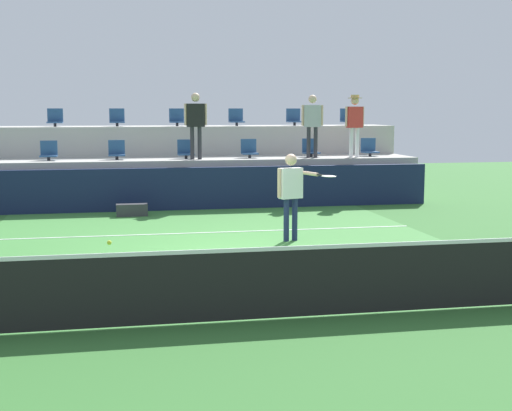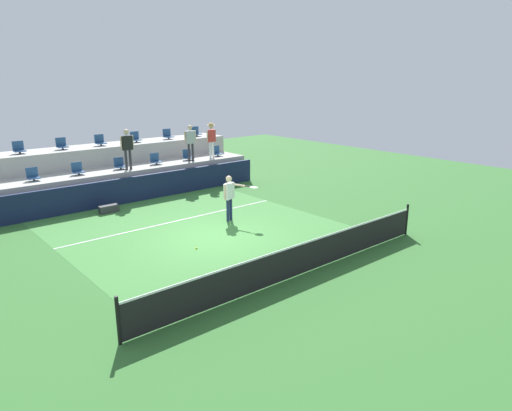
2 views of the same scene
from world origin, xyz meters
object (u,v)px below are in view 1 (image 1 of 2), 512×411
Objects in this scene: stadium_chair_lower_mid_right at (249,150)px; stadium_chair_upper_center at (177,119)px; stadium_chair_lower_center at (186,151)px; stadium_chair_lower_mid_left at (117,151)px; stadium_chair_lower_far_right at (369,149)px; spectator_in_grey at (196,119)px; stadium_chair_upper_mid_left at (117,119)px; stadium_chair_upper_mid_right at (236,119)px; spectator_in_white at (312,120)px; stadium_chair_lower_right at (311,149)px; stadium_chair_upper_far_right at (348,118)px; stadium_chair_upper_left at (55,119)px; spectator_with_hat at (355,119)px; tennis_ball at (109,243)px; tennis_player at (292,188)px; stadium_chair_lower_left at (49,152)px; stadium_chair_upper_right at (294,118)px; equipment_bag at (132,210)px.

stadium_chair_upper_center is (-1.85, 1.80, 0.85)m from stadium_chair_lower_mid_right.
stadium_chair_lower_mid_left is at bearing 180.00° from stadium_chair_lower_center.
stadium_chair_lower_far_right is at bearing -18.48° from stadium_chair_upper_center.
stadium_chair_lower_mid_left and stadium_chair_lower_center have the same top height.
stadium_chair_lower_mid_right is at bearing 14.05° from spectator_in_grey.
stadium_chair_upper_mid_right is at bearing 0.00° from stadium_chair_upper_mid_left.
spectator_in_white is (1.71, -0.38, 0.84)m from stadium_chair_lower_mid_right.
spectator_in_white is at bearing -99.57° from stadium_chair_lower_right.
stadium_chair_upper_mid_right and stadium_chair_upper_far_right have the same top height.
stadium_chair_lower_right is at bearing -14.16° from stadium_chair_upper_left.
spectator_with_hat is 11.20m from tennis_ball.
spectator_in_grey is 26.19× the size of tennis_ball.
stadium_chair_upper_mid_left is 8.67m from tennis_player.
stadium_chair_lower_far_right is 1.00× the size of stadium_chair_upper_mid_left.
tennis_ball is (1.62, -9.18, -0.80)m from stadium_chair_lower_left.
stadium_chair_lower_center is 0.30× the size of spectator_in_white.
stadium_chair_upper_right is (1.80, 0.00, 0.00)m from stadium_chair_upper_mid_right.
stadium_chair_upper_center reaches higher than stadium_chair_lower_mid_left.
stadium_chair_upper_far_right is 13.26m from tennis_ball.
stadium_chair_lower_center is 6.31m from tennis_player.
stadium_chair_upper_center reaches higher than stadium_chair_lower_center.
stadium_chair_lower_mid_left is 7.38m from stadium_chair_upper_far_right.
stadium_chair_lower_center and stadium_chair_lower_far_right have the same top height.
stadium_chair_upper_center is 7.65× the size of tennis_ball.
stadium_chair_upper_right reaches higher than equipment_bag.
stadium_chair_lower_mid_right is 1.00× the size of stadium_chair_lower_far_right.
stadium_chair_lower_right is at bearing 0.00° from stadium_chair_lower_mid_left.
stadium_chair_upper_mid_right is at bearing 71.23° from tennis_ball.
stadium_chair_upper_far_right is at bearing 51.18° from spectator_in_white.
stadium_chair_lower_left is 0.29× the size of spectator_in_grey.
stadium_chair_upper_right is at bearing 33.72° from spectator_in_grey.
spectator_in_grey reaches higher than stadium_chair_upper_mid_right.
stadium_chair_upper_mid_right is (1.71, 1.80, 0.85)m from stadium_chair_lower_center.
stadium_chair_lower_right is at bearing 22.43° from equipment_bag.
stadium_chair_upper_far_right is at bearing 14.21° from stadium_chair_lower_mid_left.
stadium_chair_lower_left is 9.10m from stadium_chair_upper_far_right.
stadium_chair_lower_mid_left is 7.65× the size of tennis_ball.
stadium_chair_upper_center is at bearing 180.00° from stadium_chair_upper_mid_right.
spectator_with_hat is at bearing 60.60° from tennis_player.
stadium_chair_lower_left is 1.77m from stadium_chair_lower_mid_left.
stadium_chair_upper_left is 4.91m from equipment_bag.
stadium_chair_upper_mid_left reaches higher than tennis_ball.
spectator_in_grey is (2.07, -2.18, 0.02)m from stadium_chair_upper_mid_left.
tennis_player is at bearing -121.99° from stadium_chair_lower_far_right.
stadium_chair_upper_center is at bearing 101.20° from tennis_player.
spectator_in_grey is at bearing -173.39° from stadium_chair_lower_right.
stadium_chair_lower_center is 5.61m from stadium_chair_upper_far_right.
stadium_chair_upper_left is 7.40m from spectator_in_white.
spectator_in_white is at bearing -90.64° from stadium_chair_upper_right.
tennis_ball is (-1.94, -10.98, -1.65)m from stadium_chair_upper_center.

